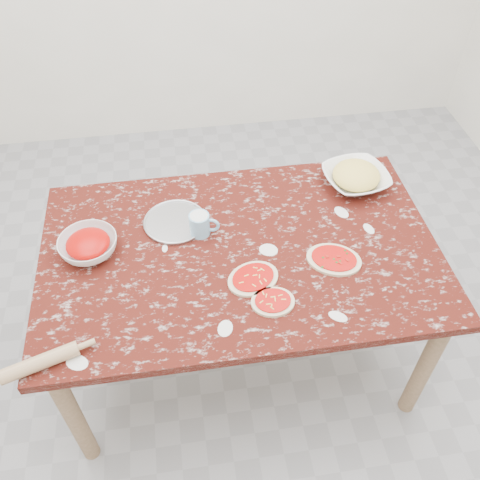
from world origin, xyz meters
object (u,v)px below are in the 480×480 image
Objects in this scene: rolling_pin at (40,363)px; cheese_bowl at (356,179)px; pizza_tray at (175,222)px; worktable at (240,262)px; sauce_bowl at (89,246)px; flour_mug at (200,224)px.

cheese_bowl is at bearing 29.66° from rolling_pin.
pizza_tray is at bearing 51.97° from rolling_pin.
cheese_bowl is (0.83, 0.13, 0.03)m from pizza_tray.
worktable is 0.32m from pizza_tray.
cheese_bowl is at bearing 11.81° from sauce_bowl.
worktable is at bearing -6.75° from sauce_bowl.
pizza_tray is at bearing 143.11° from worktable.
sauce_bowl is 1.85× the size of flour_mug.
rolling_pin is at bearing -149.58° from worktable.
pizza_tray reaches higher than worktable.
flour_mug is at bearing 142.54° from worktable.
worktable is 6.91× the size of sauce_bowl.
sauce_bowl is at bearing -161.48° from pizza_tray.
worktable is at bearing -151.32° from cheese_bowl.
cheese_bowl reaches higher than worktable.
sauce_bowl reaches higher than cheese_bowl.
rolling_pin reaches higher than pizza_tray.
rolling_pin reaches higher than worktable.
sauce_bowl is 1.20m from cheese_bowl.
worktable is 0.23m from flour_mug.
sauce_bowl is at bearing 74.93° from rolling_pin.
cheese_bowl reaches higher than pizza_tray.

